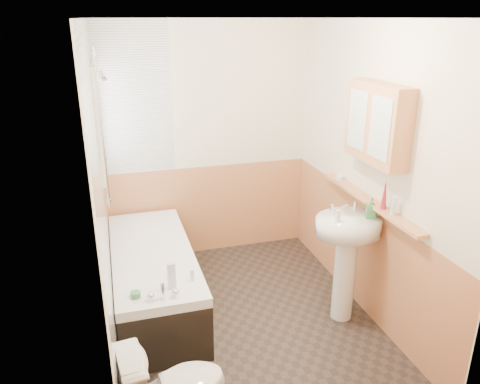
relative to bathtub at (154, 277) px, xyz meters
name	(u,v)px	position (x,y,z in m)	size (l,w,h in m)	color
floor	(245,319)	(0.73, -0.45, -0.29)	(2.80, 2.80, 0.00)	black
ceiling	(246,18)	(0.73, -0.45, 2.21)	(2.80, 2.80, 0.00)	white
wall_back	(207,143)	(0.73, 0.96, 0.96)	(2.20, 0.02, 2.50)	#F5E8CA
wall_front	(324,275)	(0.73, -1.86, 0.96)	(2.20, 0.02, 2.50)	#F5E8CA
wall_left	(100,201)	(-0.38, -0.45, 0.96)	(0.02, 2.80, 2.50)	#F5E8CA
wall_right	(370,174)	(1.84, -0.45, 0.96)	(0.02, 2.80, 2.50)	#F5E8CA
wainscot_right	(360,253)	(1.82, -0.45, 0.21)	(0.01, 2.80, 1.00)	tan
wainscot_back	(209,209)	(0.73, 0.94, 0.21)	(2.20, 0.01, 1.00)	tan
tile_cladding_left	(103,201)	(-0.36, -0.45, 0.96)	(0.01, 2.80, 2.50)	white
tile_return_back	(134,99)	(0.01, 0.94, 1.46)	(0.75, 0.01, 1.50)	white
window	(100,120)	(-0.33, 0.50, 1.36)	(0.03, 0.79, 0.99)	white
bathtub	(154,277)	(0.00, 0.00, 0.00)	(0.70, 1.78, 0.71)	black
shower_riser	(102,118)	(-0.31, 0.12, 1.45)	(0.11, 0.09, 1.32)	silver
sink	(347,247)	(1.57, -0.63, 0.39)	(0.56, 0.45, 1.08)	white
pine_shelf	(368,201)	(1.77, -0.58, 0.77)	(0.10, 1.46, 0.03)	tan
medicine_cabinet	(378,123)	(1.74, -0.64, 1.44)	(0.17, 0.68, 0.62)	tan
foam_can	(394,206)	(1.77, -0.93, 0.86)	(0.05, 0.05, 0.15)	silver
green_bottle	(385,194)	(1.77, -0.79, 0.91)	(0.05, 0.05, 0.25)	maroon
black_jar	(340,178)	(1.77, -0.06, 0.81)	(0.06, 0.06, 0.04)	silver
soap_bottle	(371,213)	(1.73, -0.69, 0.71)	(0.08, 0.17, 0.08)	#388447
clear_bottle	(338,216)	(1.43, -0.69, 0.72)	(0.04, 0.04, 0.10)	silver
blue_gel	(172,276)	(0.08, -0.67, 0.38)	(0.06, 0.04, 0.21)	silver
cream_jar	(135,295)	(-0.19, -0.72, 0.29)	(0.07, 0.07, 0.05)	#388447
orange_bottle	(192,275)	(0.25, -0.60, 0.32)	(0.03, 0.03, 0.09)	silver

